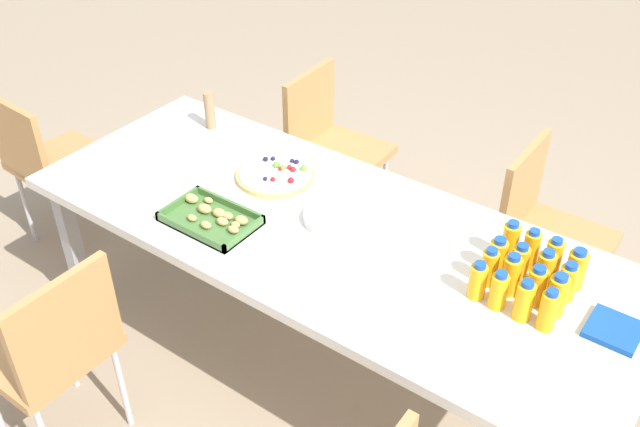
{
  "coord_description": "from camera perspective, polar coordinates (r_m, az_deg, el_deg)",
  "views": [
    {
      "loc": [
        -1.16,
        1.64,
        2.25
      ],
      "look_at": [
        0.05,
        -0.03,
        0.76
      ],
      "focal_mm": 40.31,
      "sensor_mm": 36.0,
      "label": 1
    }
  ],
  "objects": [
    {
      "name": "juice_bottle_14",
      "position": [
        2.23,
        13.99,
        -5.96
      ],
      "size": [
        0.05,
        0.05,
        0.13
      ],
      "color": "#FAAD14",
      "rests_on": "party_table"
    },
    {
      "name": "juice_bottle_5",
      "position": [
        2.32,
        17.41,
        -4.39
      ],
      "size": [
        0.06,
        0.06,
        0.15
      ],
      "color": "#F9AD14",
      "rests_on": "party_table"
    },
    {
      "name": "juice_bottle_8",
      "position": [
        2.25,
        18.29,
        -6.18
      ],
      "size": [
        0.06,
        0.06,
        0.15
      ],
      "color": "#FAAF14",
      "rests_on": "party_table"
    },
    {
      "name": "chair_near_right",
      "position": [
        3.47,
        0.75,
        5.78
      ],
      "size": [
        0.41,
        0.41,
        0.83
      ],
      "rotation": [
        0.0,
        0.0,
        1.6
      ],
      "color": "#B7844C",
      "rests_on": "ground_plane"
    },
    {
      "name": "napkin_stack",
      "position": [
        2.28,
        22.3,
        -8.54
      ],
      "size": [
        0.15,
        0.15,
        0.02
      ],
      "primitive_type": "cube",
      "color": "#194CA5",
      "rests_on": "party_table"
    },
    {
      "name": "fruit_pizza",
      "position": [
        2.77,
        -3.53,
        3.12
      ],
      "size": [
        0.3,
        0.3,
        0.05
      ],
      "color": "tan",
      "rests_on": "party_table"
    },
    {
      "name": "chair_far_right",
      "position": [
        2.57,
        -20.49,
        -9.76
      ],
      "size": [
        0.4,
        0.4,
        0.83
      ],
      "rotation": [
        0.0,
        0.0,
        -1.58
      ],
      "color": "#B7844C",
      "rests_on": "ground_plane"
    },
    {
      "name": "juice_bottle_3",
      "position": [
        2.41,
        14.86,
        -2.2
      ],
      "size": [
        0.06,
        0.06,
        0.15
      ],
      "color": "#F9AD14",
      "rests_on": "party_table"
    },
    {
      "name": "juice_bottle_10",
      "position": [
        2.28,
        14.91,
        -4.75
      ],
      "size": [
        0.06,
        0.06,
        0.15
      ],
      "color": "#FAAC14",
      "rests_on": "party_table"
    },
    {
      "name": "juice_bottle_7",
      "position": [
        2.35,
        13.91,
        -3.31
      ],
      "size": [
        0.06,
        0.06,
        0.13
      ],
      "color": "#FAAB14",
      "rests_on": "party_table"
    },
    {
      "name": "chair_near_left",
      "position": [
        3.03,
        17.35,
        -1.05
      ],
      "size": [
        0.4,
        0.4,
        0.83
      ],
      "rotation": [
        0.0,
        0.0,
        1.58
      ],
      "color": "#B7844C",
      "rests_on": "ground_plane"
    },
    {
      "name": "cardboard_tube",
      "position": [
        3.1,
        -8.75,
        8.1
      ],
      "size": [
        0.04,
        0.04,
        0.17
      ],
      "primitive_type": "cylinder",
      "color": "#9E7A56",
      "rests_on": "party_table"
    },
    {
      "name": "juice_bottle_2",
      "position": [
        2.39,
        16.39,
        -2.78
      ],
      "size": [
        0.05,
        0.05,
        0.15
      ],
      "color": "#F9AC14",
      "rests_on": "party_table"
    },
    {
      "name": "ground_plane",
      "position": [
        3.01,
        0.49,
        -12.29
      ],
      "size": [
        12.0,
        12.0,
        0.0
      ],
      "primitive_type": "plane",
      "color": "gray"
    },
    {
      "name": "juice_bottle_11",
      "position": [
        2.3,
        13.29,
        -4.18
      ],
      "size": [
        0.05,
        0.05,
        0.14
      ],
      "color": "#F9AD14",
      "rests_on": "party_table"
    },
    {
      "name": "juice_bottle_6",
      "position": [
        2.34,
        15.55,
        -3.82
      ],
      "size": [
        0.06,
        0.06,
        0.14
      ],
      "color": "#FAAD14",
      "rests_on": "party_table"
    },
    {
      "name": "plate_stack",
      "position": [
        2.53,
        1.01,
        -0.3
      ],
      "size": [
        0.21,
        0.21,
        0.03
      ],
      "color": "silver",
      "rests_on": "party_table"
    },
    {
      "name": "juice_bottle_15",
      "position": [
        2.25,
        12.41,
        -5.25
      ],
      "size": [
        0.05,
        0.05,
        0.13
      ],
      "color": "#F9AD14",
      "rests_on": "party_table"
    },
    {
      "name": "snack_tray",
      "position": [
        2.56,
        -8.57,
        -0.36
      ],
      "size": [
        0.33,
        0.22,
        0.04
      ],
      "color": "#477238",
      "rests_on": "party_table"
    },
    {
      "name": "juice_bottle_9",
      "position": [
        2.27,
        16.78,
        -5.53
      ],
      "size": [
        0.06,
        0.06,
        0.14
      ],
      "color": "#FAAC14",
      "rests_on": "party_table"
    },
    {
      "name": "party_table",
      "position": [
        2.55,
        0.57,
        -2.16
      ],
      "size": [
        2.25,
        0.87,
        0.74
      ],
      "color": "silver",
      "rests_on": "ground_plane"
    },
    {
      "name": "juice_bottle_12",
      "position": [
        2.19,
        17.66,
        -7.33
      ],
      "size": [
        0.05,
        0.05,
        0.14
      ],
      "color": "#FAAC14",
      "rests_on": "party_table"
    },
    {
      "name": "juice_bottle_13",
      "position": [
        2.21,
        15.9,
        -6.68
      ],
      "size": [
        0.06,
        0.06,
        0.14
      ],
      "color": "#F9AE14",
      "rests_on": "party_table"
    },
    {
      "name": "juice_bottle_0",
      "position": [
        2.36,
        19.65,
        -4.2
      ],
      "size": [
        0.06,
        0.06,
        0.14
      ],
      "color": "#FAAE14",
      "rests_on": "party_table"
    },
    {
      "name": "juice_bottle_4",
      "position": [
        2.31,
        19.05,
        -5.18
      ],
      "size": [
        0.06,
        0.06,
        0.13
      ],
      "color": "#F9AC14",
      "rests_on": "party_table"
    },
    {
      "name": "chair_end",
      "position": [
        3.56,
        -20.76,
        4.09
      ],
      "size": [
        0.42,
        0.42,
        0.83
      ],
      "rotation": [
        0.0,
        0.0,
        3.09
      ],
      "color": "#B7844C",
      "rests_on": "ground_plane"
    },
    {
      "name": "juice_bottle_1",
      "position": [
        2.38,
        18.01,
        -3.43
      ],
      "size": [
        0.05,
        0.05,
        0.15
      ],
      "color": "#FAAC14",
      "rests_on": "party_table"
    }
  ]
}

